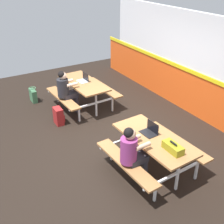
{
  "coord_description": "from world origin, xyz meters",
  "views": [
    {
      "loc": [
        4.92,
        -2.8,
        3.67
      ],
      "look_at": [
        0.0,
        0.12,
        0.55
      ],
      "focal_mm": 44.9,
      "sensor_mm": 36.0,
      "label": 1
    }
  ],
  "objects_px": {
    "tote_bag_bright": "(33,95)",
    "laptop_silver": "(83,80)",
    "picnic_table_right": "(153,145)",
    "backpack_dark": "(59,116)",
    "toolbox_grey": "(173,148)",
    "student_nearer": "(66,89)",
    "laptop_dark": "(150,131)",
    "student_further": "(132,151)",
    "picnic_table_left": "(84,88)"
  },
  "relations": [
    {
      "from": "toolbox_grey",
      "to": "tote_bag_bright",
      "type": "relative_size",
      "value": 0.93
    },
    {
      "from": "picnic_table_left",
      "to": "picnic_table_right",
      "type": "xyz_separation_m",
      "value": [
        3.14,
        -0.04,
        0.0
      ]
    },
    {
      "from": "picnic_table_right",
      "to": "student_further",
      "type": "bearing_deg",
      "value": -80.57
    },
    {
      "from": "student_nearer",
      "to": "laptop_silver",
      "type": "relative_size",
      "value": 3.66
    },
    {
      "from": "student_nearer",
      "to": "laptop_dark",
      "type": "height_order",
      "value": "student_nearer"
    },
    {
      "from": "laptop_silver",
      "to": "backpack_dark",
      "type": "relative_size",
      "value": 0.75
    },
    {
      "from": "picnic_table_right",
      "to": "backpack_dark",
      "type": "bearing_deg",
      "value": -160.19
    },
    {
      "from": "picnic_table_left",
      "to": "picnic_table_right",
      "type": "bearing_deg",
      "value": -0.67
    },
    {
      "from": "laptop_silver",
      "to": "toolbox_grey",
      "type": "relative_size",
      "value": 0.82
    },
    {
      "from": "picnic_table_left",
      "to": "toolbox_grey",
      "type": "distance_m",
      "value": 3.64
    },
    {
      "from": "picnic_table_right",
      "to": "student_further",
      "type": "relative_size",
      "value": 1.45
    },
    {
      "from": "laptop_silver",
      "to": "laptop_dark",
      "type": "bearing_deg",
      "value": -0.8
    },
    {
      "from": "toolbox_grey",
      "to": "laptop_silver",
      "type": "bearing_deg",
      "value": 179.22
    },
    {
      "from": "student_nearer",
      "to": "picnic_table_right",
      "type": "bearing_deg",
      "value": 9.64
    },
    {
      "from": "picnic_table_right",
      "to": "backpack_dark",
      "type": "distance_m",
      "value": 2.78
    },
    {
      "from": "student_further",
      "to": "tote_bag_bright",
      "type": "bearing_deg",
      "value": -172.63
    },
    {
      "from": "laptop_silver",
      "to": "toolbox_grey",
      "type": "bearing_deg",
      "value": -0.78
    },
    {
      "from": "picnic_table_right",
      "to": "student_nearer",
      "type": "distance_m",
      "value": 3.08
    },
    {
      "from": "laptop_dark",
      "to": "tote_bag_bright",
      "type": "distance_m",
      "value": 4.22
    },
    {
      "from": "toolbox_grey",
      "to": "tote_bag_bright",
      "type": "bearing_deg",
      "value": -166.44
    },
    {
      "from": "picnic_table_right",
      "to": "student_further",
      "type": "xyz_separation_m",
      "value": [
        0.09,
        -0.55,
        0.13
      ]
    },
    {
      "from": "picnic_table_left",
      "to": "tote_bag_bright",
      "type": "xyz_separation_m",
      "value": [
        -1.04,
        -1.14,
        -0.38
      ]
    },
    {
      "from": "picnic_table_left",
      "to": "tote_bag_bright",
      "type": "relative_size",
      "value": 4.06
    },
    {
      "from": "student_nearer",
      "to": "laptop_dark",
      "type": "xyz_separation_m",
      "value": [
        2.86,
        0.55,
        0.08
      ]
    },
    {
      "from": "picnic_table_left",
      "to": "student_further",
      "type": "distance_m",
      "value": 3.29
    },
    {
      "from": "student_further",
      "to": "tote_bag_bright",
      "type": "distance_m",
      "value": 4.35
    },
    {
      "from": "tote_bag_bright",
      "to": "laptop_silver",
      "type": "bearing_deg",
      "value": 49.87
    },
    {
      "from": "picnic_table_left",
      "to": "laptop_silver",
      "type": "height_order",
      "value": "laptop_silver"
    },
    {
      "from": "student_further",
      "to": "student_nearer",
      "type": "bearing_deg",
      "value": 179.31
    },
    {
      "from": "student_further",
      "to": "laptop_dark",
      "type": "relative_size",
      "value": 3.66
    },
    {
      "from": "picnic_table_left",
      "to": "student_further",
      "type": "height_order",
      "value": "student_further"
    },
    {
      "from": "toolbox_grey",
      "to": "student_nearer",
      "type": "bearing_deg",
      "value": -171.33
    },
    {
      "from": "picnic_table_left",
      "to": "backpack_dark",
      "type": "relative_size",
      "value": 3.96
    },
    {
      "from": "laptop_dark",
      "to": "tote_bag_bright",
      "type": "xyz_separation_m",
      "value": [
        -4.02,
        -1.14,
        -0.59
      ]
    },
    {
      "from": "student_nearer",
      "to": "laptop_dark",
      "type": "distance_m",
      "value": 2.92
    },
    {
      "from": "toolbox_grey",
      "to": "student_further",
      "type": "bearing_deg",
      "value": -124.69
    },
    {
      "from": "student_further",
      "to": "backpack_dark",
      "type": "xyz_separation_m",
      "value": [
        -2.69,
        -0.38,
        -0.49
      ]
    },
    {
      "from": "picnic_table_right",
      "to": "laptop_silver",
      "type": "relative_size",
      "value": 5.29
    },
    {
      "from": "picnic_table_right",
      "to": "tote_bag_bright",
      "type": "xyz_separation_m",
      "value": [
        -4.19,
        -1.11,
        -0.38
      ]
    },
    {
      "from": "toolbox_grey",
      "to": "picnic_table_right",
      "type": "bearing_deg",
      "value": -177.45
    },
    {
      "from": "picnic_table_left",
      "to": "student_nearer",
      "type": "bearing_deg",
      "value": -78.84
    },
    {
      "from": "student_nearer",
      "to": "student_further",
      "type": "bearing_deg",
      "value": -0.69
    },
    {
      "from": "student_further",
      "to": "laptop_dark",
      "type": "height_order",
      "value": "student_further"
    },
    {
      "from": "picnic_table_right",
      "to": "student_nearer",
      "type": "height_order",
      "value": "student_nearer"
    },
    {
      "from": "picnic_table_left",
      "to": "laptop_silver",
      "type": "relative_size",
      "value": 5.29
    },
    {
      "from": "student_nearer",
      "to": "backpack_dark",
      "type": "distance_m",
      "value": 0.78
    },
    {
      "from": "laptop_silver",
      "to": "laptop_dark",
      "type": "xyz_separation_m",
      "value": [
        3.02,
        -0.04,
        0.0
      ]
    },
    {
      "from": "student_nearer",
      "to": "picnic_table_left",
      "type": "bearing_deg",
      "value": 101.16
    },
    {
      "from": "toolbox_grey",
      "to": "tote_bag_bright",
      "type": "height_order",
      "value": "toolbox_grey"
    },
    {
      "from": "backpack_dark",
      "to": "picnic_table_left",
      "type": "bearing_deg",
      "value": 119.5
    }
  ]
}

